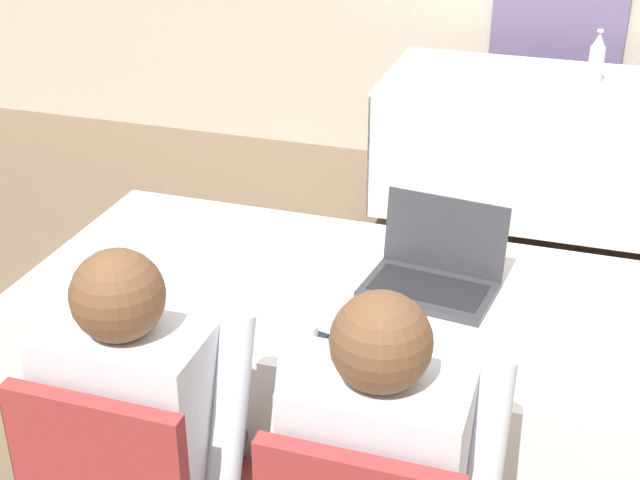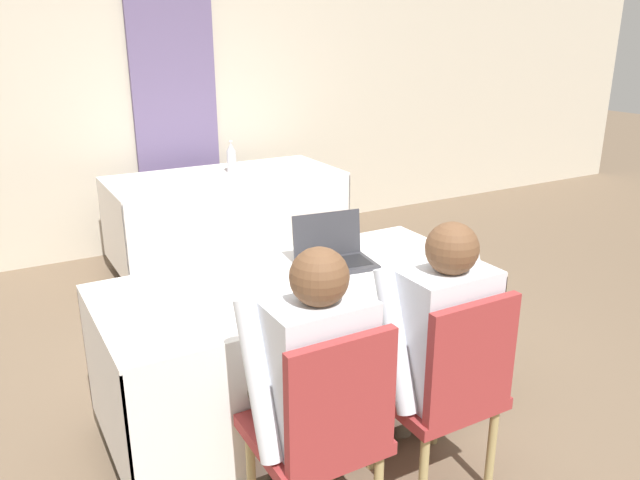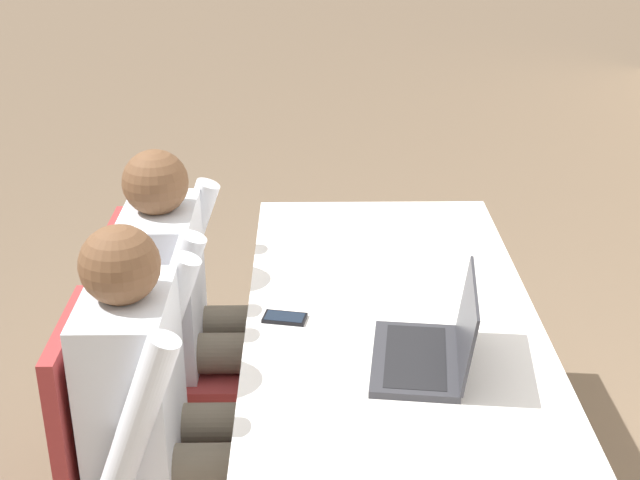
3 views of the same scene
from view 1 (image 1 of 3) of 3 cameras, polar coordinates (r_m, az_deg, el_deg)
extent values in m
cube|color=white|center=(2.51, 1.48, -3.22)|extent=(1.78, 0.84, 0.02)
cube|color=white|center=(2.37, -1.58, -14.68)|extent=(1.78, 0.01, 0.61)
cube|color=white|center=(3.01, 3.69, -4.59)|extent=(1.78, 0.01, 0.61)
cube|color=white|center=(3.01, -15.06, -5.67)|extent=(0.01, 0.84, 0.61)
cylinder|color=#333333|center=(2.91, 1.32, -14.81)|extent=(0.06, 0.06, 0.11)
cube|color=white|center=(4.43, 15.95, 9.43)|extent=(1.78, 0.84, 0.02)
cube|color=white|center=(4.14, 15.04, 3.68)|extent=(1.78, 0.01, 0.61)
cube|color=white|center=(4.92, 15.80, 7.30)|extent=(1.78, 0.01, 0.61)
cube|color=white|center=(4.64, 4.48, 7.06)|extent=(0.01, 0.84, 0.61)
cylinder|color=#333333|center=(4.67, 14.92, 1.52)|extent=(0.06, 0.06, 0.11)
cube|color=#333338|center=(2.48, 6.94, -3.23)|extent=(0.38, 0.27, 0.02)
cube|color=black|center=(2.48, 6.96, -3.01)|extent=(0.33, 0.20, 0.00)
cube|color=#333338|center=(2.53, 8.01, 0.39)|extent=(0.35, 0.08, 0.22)
cube|color=black|center=(2.53, 8.01, 0.39)|extent=(0.32, 0.06, 0.19)
cube|color=black|center=(2.25, -0.76, -6.70)|extent=(0.09, 0.13, 0.01)
cube|color=#192333|center=(2.24, -0.76, -6.59)|extent=(0.08, 0.12, 0.00)
cube|color=white|center=(2.55, 1.70, -2.41)|extent=(0.30, 0.35, 0.00)
cube|color=white|center=(2.43, 16.52, -5.24)|extent=(0.31, 0.36, 0.00)
cube|color=white|center=(2.81, -10.75, 0.07)|extent=(0.30, 0.35, 0.00)
cylinder|color=#B7B7C1|center=(4.46, 17.23, 10.67)|extent=(0.07, 0.07, 0.17)
cone|color=#B7B7C1|center=(4.43, 17.45, 12.16)|extent=(0.06, 0.06, 0.07)
cylinder|color=silver|center=(4.42, 17.52, 12.65)|extent=(0.03, 0.03, 0.01)
cylinder|color=#665B4C|center=(2.29, -7.13, -13.49)|extent=(0.13, 0.42, 0.13)
cylinder|color=#665B4C|center=(2.36, -11.21, -12.47)|extent=(0.13, 0.42, 0.13)
cube|color=silver|center=(2.08, -11.83, -11.81)|extent=(0.36, 0.22, 0.52)
cylinder|color=silver|center=(2.03, -5.97, -12.31)|extent=(0.08, 0.26, 0.54)
cylinder|color=silver|center=(2.20, -16.20, -9.75)|extent=(0.08, 0.26, 0.54)
sphere|color=brown|center=(1.89, -12.82, -3.48)|extent=(0.20, 0.20, 0.20)
cylinder|color=silver|center=(1.98, -2.13, -13.16)|extent=(0.08, 0.26, 0.54)
sphere|color=brown|center=(1.70, 3.93, -6.53)|extent=(0.20, 0.20, 0.20)
camera|label=2|loc=(1.84, -78.86, -0.29)|focal=35.00mm
camera|label=3|loc=(2.45, 62.30, 13.75)|focal=50.00mm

